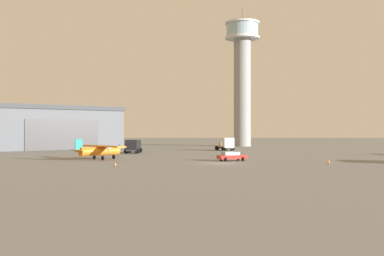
{
  "coord_description": "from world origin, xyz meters",
  "views": [
    {
      "loc": [
        -4.02,
        -65.25,
        4.64
      ],
      "look_at": [
        -4.37,
        28.87,
        4.95
      ],
      "focal_mm": 44.61,
      "sensor_mm": 36.0,
      "label": 1
    }
  ],
  "objects_px": {
    "car_red": "(233,156)",
    "traffic_cone_near_right": "(117,164)",
    "traffic_cone_near_left": "(331,162)",
    "truck_flatbed_white": "(228,145)",
    "airplane_orange": "(101,150)",
    "truck_box_black": "(135,145)",
    "control_tower": "(244,70)"
  },
  "relations": [
    {
      "from": "traffic_cone_near_right",
      "to": "control_tower",
      "type": "bearing_deg",
      "value": 72.07
    },
    {
      "from": "airplane_orange",
      "to": "traffic_cone_near_left",
      "type": "height_order",
      "value": "airplane_orange"
    },
    {
      "from": "airplane_orange",
      "to": "truck_flatbed_white",
      "type": "bearing_deg",
      "value": 11.63
    },
    {
      "from": "truck_flatbed_white",
      "to": "traffic_cone_near_left",
      "type": "height_order",
      "value": "truck_flatbed_white"
    },
    {
      "from": "truck_flatbed_white",
      "to": "airplane_orange",
      "type": "bearing_deg",
      "value": -51.06
    },
    {
      "from": "car_red",
      "to": "traffic_cone_near_right",
      "type": "xyz_separation_m",
      "value": [
        -15.46,
        -10.72,
        -0.46
      ]
    },
    {
      "from": "control_tower",
      "to": "car_red",
      "type": "distance_m",
      "value": 66.06
    },
    {
      "from": "truck_flatbed_white",
      "to": "traffic_cone_near_left",
      "type": "bearing_deg",
      "value": -1.59
    },
    {
      "from": "car_red",
      "to": "traffic_cone_near_right",
      "type": "height_order",
      "value": "car_red"
    },
    {
      "from": "control_tower",
      "to": "car_red",
      "type": "bearing_deg",
      "value": -97.46
    },
    {
      "from": "control_tower",
      "to": "traffic_cone_near_left",
      "type": "bearing_deg",
      "value": -86.46
    },
    {
      "from": "airplane_orange",
      "to": "traffic_cone_near_left",
      "type": "bearing_deg",
      "value": -60.03
    },
    {
      "from": "car_red",
      "to": "traffic_cone_near_left",
      "type": "distance_m",
      "value": 14.14
    },
    {
      "from": "control_tower",
      "to": "truck_box_black",
      "type": "bearing_deg",
      "value": -123.26
    },
    {
      "from": "traffic_cone_near_left",
      "to": "truck_flatbed_white",
      "type": "bearing_deg",
      "value": 104.71
    },
    {
      "from": "truck_box_black",
      "to": "truck_flatbed_white",
      "type": "xyz_separation_m",
      "value": [
        19.07,
        10.96,
        -0.18
      ]
    },
    {
      "from": "car_red",
      "to": "traffic_cone_near_right",
      "type": "distance_m",
      "value": 18.82
    },
    {
      "from": "truck_flatbed_white",
      "to": "traffic_cone_near_right",
      "type": "bearing_deg",
      "value": -37.14
    },
    {
      "from": "airplane_orange",
      "to": "truck_box_black",
      "type": "height_order",
      "value": "airplane_orange"
    },
    {
      "from": "truck_box_black",
      "to": "truck_flatbed_white",
      "type": "height_order",
      "value": "truck_flatbed_white"
    },
    {
      "from": "truck_flatbed_white",
      "to": "car_red",
      "type": "bearing_deg",
      "value": -19.08
    },
    {
      "from": "control_tower",
      "to": "traffic_cone_near_right",
      "type": "relative_size",
      "value": 68.66
    },
    {
      "from": "control_tower",
      "to": "car_red",
      "type": "xyz_separation_m",
      "value": [
        -8.16,
        -62.27,
        -20.47
      ]
    },
    {
      "from": "control_tower",
      "to": "truck_box_black",
      "type": "height_order",
      "value": "control_tower"
    },
    {
      "from": "airplane_orange",
      "to": "traffic_cone_near_left",
      "type": "relative_size",
      "value": 14.1
    },
    {
      "from": "car_red",
      "to": "truck_box_black",
      "type": "bearing_deg",
      "value": 106.91
    },
    {
      "from": "car_red",
      "to": "traffic_cone_near_right",
      "type": "bearing_deg",
      "value": -165.14
    },
    {
      "from": "airplane_orange",
      "to": "traffic_cone_near_right",
      "type": "distance_m",
      "value": 14.41
    },
    {
      "from": "truck_box_black",
      "to": "car_red",
      "type": "relative_size",
      "value": 1.38
    },
    {
      "from": "traffic_cone_near_right",
      "to": "truck_box_black",
      "type": "bearing_deg",
      "value": 93.28
    },
    {
      "from": "traffic_cone_near_left",
      "to": "airplane_orange",
      "type": "bearing_deg",
      "value": 163.57
    },
    {
      "from": "control_tower",
      "to": "truck_box_black",
      "type": "xyz_separation_m",
      "value": [
        -25.57,
        -38.99,
        -19.68
      ]
    }
  ]
}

